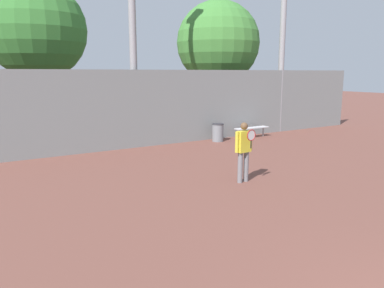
{
  "coord_description": "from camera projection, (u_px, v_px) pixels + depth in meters",
  "views": [
    {
      "loc": [
        -4.68,
        -0.98,
        3.04
      ],
      "look_at": [
        0.95,
        8.15,
        0.99
      ],
      "focal_mm": 35.0,
      "sensor_mm": 36.0,
      "label": 1
    }
  ],
  "objects": [
    {
      "name": "back_fence",
      "position": [
        104.0,
        111.0,
        14.48
      ],
      "size": [
        28.67,
        0.06,
        3.16
      ],
      "color": "gray",
      "rests_on": "ground_plane"
    },
    {
      "name": "tree_dark_dense",
      "position": [
        218.0,
        43.0,
        20.33
      ],
      "size": [
        4.49,
        4.49,
        6.88
      ],
      "color": "brown",
      "rests_on": "ground_plane"
    },
    {
      "name": "tree_green_tall",
      "position": [
        36.0,
        30.0,
        16.94
      ],
      "size": [
        4.5,
        4.5,
        7.21
      ],
      "color": "brown",
      "rests_on": "ground_plane"
    },
    {
      "name": "tennis_player",
      "position": [
        244.0,
        148.0,
        10.41
      ],
      "size": [
        0.62,
        0.42,
        1.7
      ],
      "rotation": [
        0.0,
        0.0,
        0.08
      ],
      "color": "slate",
      "rests_on": "ground_plane"
    },
    {
      "name": "light_pole_far_right",
      "position": [
        284.0,
        2.0,
        18.53
      ],
      "size": [
        0.9,
        0.6,
        11.71
      ],
      "color": "#939399",
      "rests_on": "ground_plane"
    },
    {
      "name": "trash_bin",
      "position": [
        218.0,
        132.0,
        16.77
      ],
      "size": [
        0.52,
        0.52,
        0.81
      ],
      "color": "gray",
      "rests_on": "ground_plane"
    },
    {
      "name": "bench_courtside_near",
      "position": [
        252.0,
        128.0,
        17.71
      ],
      "size": [
        1.81,
        0.4,
        0.49
      ],
      "color": "silver",
      "rests_on": "ground_plane"
    }
  ]
}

